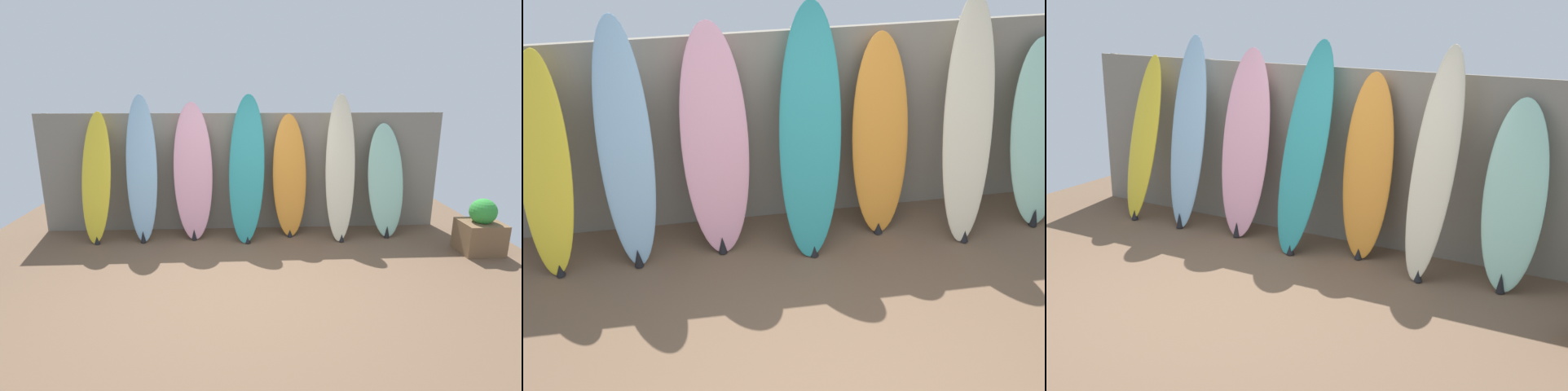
% 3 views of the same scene
% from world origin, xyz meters
% --- Properties ---
extents(ground, '(7.68, 7.68, 0.00)m').
position_xyz_m(ground, '(0.00, 0.00, 0.00)').
color(ground, brown).
extents(fence_back, '(6.08, 0.11, 1.80)m').
position_xyz_m(fence_back, '(-0.00, 2.01, 0.90)').
color(fence_back, gray).
rests_on(fence_back, ground).
extents(surfboard_yellow_0, '(0.49, 0.59, 1.85)m').
position_xyz_m(surfboard_yellow_0, '(-2.09, 1.61, 0.91)').
color(surfboard_yellow_0, yellow).
rests_on(surfboard_yellow_0, ground).
extents(surfboard_skyblue_1, '(0.46, 0.54, 2.08)m').
position_xyz_m(surfboard_skyblue_1, '(-1.45, 1.62, 1.03)').
color(surfboard_skyblue_1, '#8CB7D6').
rests_on(surfboard_skyblue_1, ground).
extents(surfboard_pink_2, '(0.58, 0.51, 1.97)m').
position_xyz_m(surfboard_pink_2, '(-0.73, 1.68, 0.97)').
color(surfboard_pink_2, pink).
rests_on(surfboard_pink_2, ground).
extents(surfboard_teal_3, '(0.60, 0.75, 2.09)m').
position_xyz_m(surfboard_teal_3, '(0.05, 1.60, 1.03)').
color(surfboard_teal_3, teal).
rests_on(surfboard_teal_3, ground).
extents(surfboard_orange_4, '(0.52, 0.43, 1.80)m').
position_xyz_m(surfboard_orange_4, '(0.68, 1.71, 0.89)').
color(surfboard_orange_4, orange).
rests_on(surfboard_orange_4, ground).
extents(surfboard_cream_5, '(0.50, 0.72, 2.09)m').
position_xyz_m(surfboard_cream_5, '(1.41, 1.58, 1.03)').
color(surfboard_cream_5, beige).
rests_on(surfboard_cream_5, ground).
extents(surfboard_seafoam_6, '(0.57, 0.57, 1.66)m').
position_xyz_m(surfboard_seafoam_6, '(2.12, 1.65, 0.82)').
color(surfboard_seafoam_6, '#9ED6BC').
rests_on(surfboard_seafoam_6, ground).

